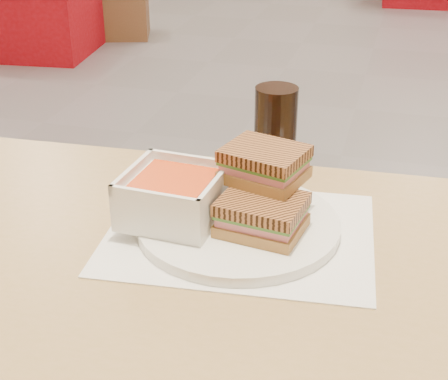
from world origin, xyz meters
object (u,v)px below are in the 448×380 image
(bg_chair_0r, at_px, (122,8))
(soup_bowl, at_px, (174,198))
(main_table, at_px, (248,346))
(plate, at_px, (238,225))
(panini_lower, at_px, (262,215))
(cola_glass, at_px, (275,131))

(bg_chair_0r, bearing_deg, soup_bowl, -65.01)
(main_table, xyz_separation_m, soup_bowl, (-0.13, 0.09, 0.16))
(plate, xyz_separation_m, panini_lower, (0.04, -0.02, 0.03))
(main_table, height_order, soup_bowl, soup_bowl)
(panini_lower, bearing_deg, soup_bowl, 178.28)
(soup_bowl, distance_m, bg_chair_0r, 4.15)
(main_table, relative_size, soup_bowl, 8.85)
(cola_glass, bearing_deg, panini_lower, -82.69)
(soup_bowl, xyz_separation_m, bg_chair_0r, (-1.73, 3.72, -0.59))
(main_table, bearing_deg, cola_glass, 96.06)
(panini_lower, bearing_deg, bg_chair_0r, 116.57)
(plate, bearing_deg, soup_bowl, -170.25)
(soup_bowl, height_order, cola_glass, cola_glass)
(soup_bowl, xyz_separation_m, cola_glass, (0.10, 0.22, 0.03))
(plate, height_order, soup_bowl, soup_bowl)
(main_table, distance_m, panini_lower, 0.18)
(soup_bowl, height_order, panini_lower, soup_bowl)
(plate, bearing_deg, panini_lower, -27.30)
(main_table, xyz_separation_m, cola_glass, (-0.03, 0.31, 0.19))
(main_table, distance_m, plate, 0.17)
(plate, distance_m, cola_glass, 0.21)
(panini_lower, bearing_deg, plate, 152.70)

